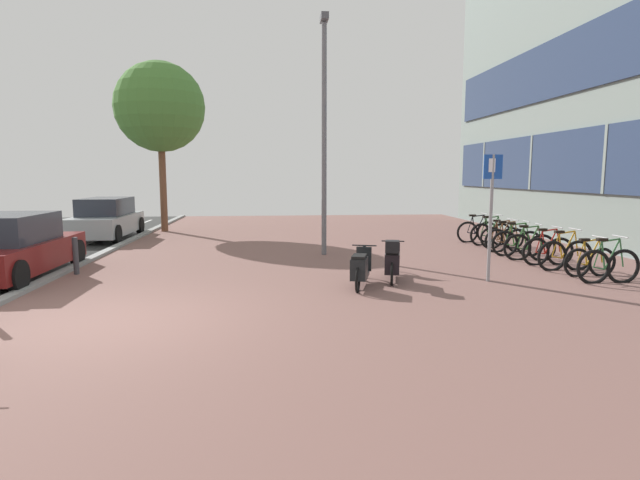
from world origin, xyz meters
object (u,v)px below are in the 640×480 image
Objects in this scene: bicycle_rack_03 at (548,251)px; scooter_near at (360,268)px; bicycle_rack_02 at (565,255)px; bicycle_rack_05 at (517,243)px; bicycle_rack_09 at (477,232)px; bicycle_rack_00 at (608,266)px; parked_car_far at (106,219)px; bollard_far at (76,256)px; bicycle_rack_08 at (491,234)px; scooter_mid at (392,261)px; parked_car_near at (9,248)px; bicycle_rack_07 at (502,237)px; lamp_post at (324,126)px; parking_sign at (491,204)px; bicycle_rack_01 at (590,262)px; street_tree at (160,107)px; bicycle_rack_04 at (529,247)px; bicycle_rack_06 at (507,240)px.

scooter_near is (-5.12, -2.02, 0.03)m from bicycle_rack_03.
bicycle_rack_02 reaches higher than bicycle_rack_05.
bicycle_rack_02 is 5.00m from bicycle_rack_09.
bicycle_rack_03 is 4.29m from bicycle_rack_09.
parked_car_far is at bearing 145.77° from bicycle_rack_00.
bicycle_rack_08 is at bearing 17.92° from bollard_far.
bicycle_rack_02 is at bearing 10.09° from scooter_mid.
parked_car_near reaches higher than bicycle_rack_00.
scooter_mid is (-4.48, -4.35, 0.09)m from bicycle_rack_07.
scooter_near is 5.28m from lamp_post.
parked_car_near is at bearing 172.04° from parking_sign.
bicycle_rack_09 is (0.05, 2.86, -0.00)m from bicycle_rack_05.
bicycle_rack_07 is 1.44m from bicycle_rack_09.
parking_sign is (-2.23, -3.19, 1.28)m from bicycle_rack_05.
bicycle_rack_07 is at bearing 90.38° from bicycle_rack_01.
scooter_mid is at bearing -161.03° from bicycle_rack_03.
street_tree is (-11.29, 5.76, 4.49)m from bicycle_rack_07.
bicycle_rack_04 reaches higher than scooter_mid.
bicycle_rack_00 is 4.29m from bicycle_rack_06.
scooter_near is at bearing -128.78° from bicycle_rack_09.
bicycle_rack_05 is at bearing -99.14° from bicycle_rack_07.
bicycle_rack_07 is at bearing 83.40° from bicycle_rack_04.
bicycle_rack_02 is 14.72m from parked_car_far.
parked_car_near is (-12.80, -3.18, 0.31)m from bicycle_rack_07.
parked_car_far is at bearing 169.69° from bicycle_rack_09.
bicycle_rack_04 is 0.75× the size of scooter_mid.
scooter_mid is at bearing -131.31° from bicycle_rack_08.
bicycle_rack_06 is at bearing 93.23° from bicycle_rack_01.
lamp_post is at bearing -48.46° from street_tree.
bicycle_rack_02 is at bearing -2.98° from bollard_far.
bicycle_rack_05 reaches higher than bicycle_rack_06.
scooter_mid is (-4.35, -0.77, 0.07)m from bicycle_rack_02.
street_tree reaches higher than bollard_far.
bicycle_rack_02 is 4.29m from bicycle_rack_08.
bicycle_rack_04 is 1.03× the size of bicycle_rack_07.
parked_car_near reaches higher than bicycle_rack_09.
bicycle_rack_00 is 16.20m from street_tree.
bicycle_rack_06 is 0.74m from bicycle_rack_07.
bicycle_rack_06 reaches higher than bicycle_rack_07.
bicycle_rack_09 reaches higher than bicycle_rack_06.
bicycle_rack_09 is 0.35× the size of parked_car_far.
scooter_mid is (-4.51, -0.06, 0.10)m from bicycle_rack_01.
bollard_far is (-11.28, -4.41, 0.07)m from bicycle_rack_09.
bicycle_rack_04 is 0.96× the size of bicycle_rack_09.
parking_sign is (-2.43, 0.38, 1.28)m from bicycle_rack_00.
bicycle_rack_05 is at bearing -22.22° from parked_car_far.
bollard_far is (-11.22, -0.84, 0.07)m from bicycle_rack_04.
bicycle_rack_04 is at bearing -35.61° from street_tree.
bicycle_rack_06 is 11.52m from bollard_far.
bicycle_rack_05 is at bearing 93.50° from bicycle_rack_03.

